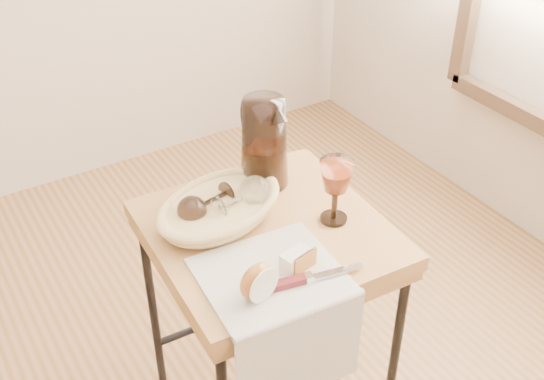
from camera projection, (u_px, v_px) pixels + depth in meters
side_table at (268, 329)px, 1.77m from camera, size 0.56×0.56×0.68m
tea_towel at (271, 276)px, 1.44m from camera, size 0.32×0.29×0.01m
bread_basket at (220, 209)px, 1.60m from camera, size 0.35×0.29×0.05m
goblet_lying_a at (207, 203)px, 1.58m from camera, size 0.13×0.09×0.07m
goblet_lying_b at (240, 198)px, 1.59m from camera, size 0.14×0.09×0.08m
pitcher at (264, 142)px, 1.67m from camera, size 0.20×0.27×0.28m
wine_goblet at (335, 191)px, 1.56m from camera, size 0.09×0.09×0.17m
apple_half at (256, 281)px, 1.36m from camera, size 0.09×0.06×0.08m
apple_wedge at (296, 260)px, 1.44m from camera, size 0.07×0.05×0.04m
table_knife at (312, 277)px, 1.42m from camera, size 0.21×0.06×0.02m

